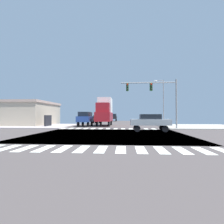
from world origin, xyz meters
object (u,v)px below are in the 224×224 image
(suv_farside_1, at_px, (114,117))
(bank_building, at_px, (10,114))
(sedan_nearside_1, at_px, (97,118))
(traffic_signal_mast, at_px, (154,92))
(suv_queued_3, at_px, (85,118))
(box_truck_leading_1, at_px, (105,111))
(street_lamp, at_px, (162,98))
(sedan_trailing_2, at_px, (150,121))

(suv_farside_1, bearing_deg, bank_building, 56.02)
(bank_building, relative_size, sedan_nearside_1, 3.85)
(traffic_signal_mast, relative_size, suv_queued_3, 1.57)
(sedan_nearside_1, xyz_separation_m, box_truck_leading_1, (3.00, -11.32, 1.45))
(sedan_nearside_1, relative_size, suv_farside_1, 0.93)
(suv_queued_3, relative_size, box_truck_leading_1, 0.64)
(traffic_signal_mast, xyz_separation_m, bank_building, (-24.58, 7.80, -2.64))
(suv_queued_3, bearing_deg, street_lamp, -167.32)
(bank_building, relative_size, suv_queued_3, 3.60)
(traffic_signal_mast, height_order, sedan_nearside_1, traffic_signal_mast)
(box_truck_leading_1, bearing_deg, sedan_nearside_1, -75.16)
(sedan_nearside_1, xyz_separation_m, suv_farside_1, (3.00, 14.70, 0.28))
(street_lamp, bearing_deg, sedan_trailing_2, -107.56)
(traffic_signal_mast, xyz_separation_m, box_truck_leading_1, (-7.27, 7.47, -2.19))
(sedan_nearside_1, distance_m, suv_queued_3, 13.14)
(bank_building, bearing_deg, street_lamp, 1.67)
(sedan_nearside_1, bearing_deg, suv_farside_1, -101.54)
(sedan_nearside_1, bearing_deg, box_truck_leading_1, 104.84)
(suv_queued_3, bearing_deg, bank_building, -8.50)
(bank_building, xyz_separation_m, suv_farside_1, (17.31, 25.69, -0.73))
(bank_building, relative_size, suv_farside_1, 3.60)
(traffic_signal_mast, bearing_deg, bank_building, 162.39)
(sedan_nearside_1, xyz_separation_m, suv_queued_3, (-0.00, -13.13, 0.28))
(suv_queued_3, relative_size, sedan_trailing_2, 1.07)
(street_lamp, bearing_deg, box_truck_leading_1, -173.61)
(bank_building, bearing_deg, traffic_signal_mast, -17.61)
(traffic_signal_mast, xyz_separation_m, street_lamp, (2.79, 8.60, 0.06))
(suv_queued_3, bearing_deg, sedan_trailing_2, 135.48)
(sedan_nearside_1, bearing_deg, street_lamp, 142.01)
(box_truck_leading_1, bearing_deg, traffic_signal_mast, 134.19)
(suv_farside_1, distance_m, sedan_trailing_2, 37.45)
(suv_farside_1, relative_size, box_truck_leading_1, 0.64)
(traffic_signal_mast, relative_size, bank_building, 0.44)
(street_lamp, relative_size, suv_queued_3, 1.75)
(box_truck_leading_1, relative_size, sedan_trailing_2, 1.67)
(street_lamp, distance_m, suv_farside_1, 27.06)
(bank_building, xyz_separation_m, suv_queued_3, (14.31, -2.14, -0.73))
(suv_queued_3, distance_m, sedan_trailing_2, 12.97)
(traffic_signal_mast, bearing_deg, suv_farside_1, 102.24)
(sedan_nearside_1, height_order, suv_queued_3, suv_queued_3)
(box_truck_leading_1, xyz_separation_m, sedan_trailing_2, (6.25, -10.90, -1.45))
(bank_building, bearing_deg, sedan_trailing_2, -25.49)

